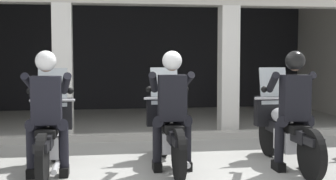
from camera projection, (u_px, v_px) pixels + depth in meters
name	position (u px, v px, depth m)	size (l,w,h in m)	color
ground_plane	(147.00, 130.00, 9.25)	(80.00, 80.00, 0.00)	#999993
station_building	(137.00, 36.00, 10.99)	(10.57, 5.01, 3.07)	black
kerb_strip	(151.00, 136.00, 8.14)	(10.07, 0.24, 0.12)	#B7B5AD
motorcycle_left	(50.00, 133.00, 5.92)	(0.62, 2.04, 1.35)	black
police_officer_left	(47.00, 102.00, 5.60)	(0.63, 0.61, 1.58)	black
motorcycle_center	(169.00, 129.00, 6.23)	(0.62, 2.04, 1.35)	black
police_officer_center	(172.00, 100.00, 5.92)	(0.63, 0.61, 1.58)	black
motorcycle_right	(285.00, 129.00, 6.24)	(0.62, 2.04, 1.35)	black
police_officer_right	(294.00, 100.00, 5.93)	(0.63, 0.61, 1.58)	black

